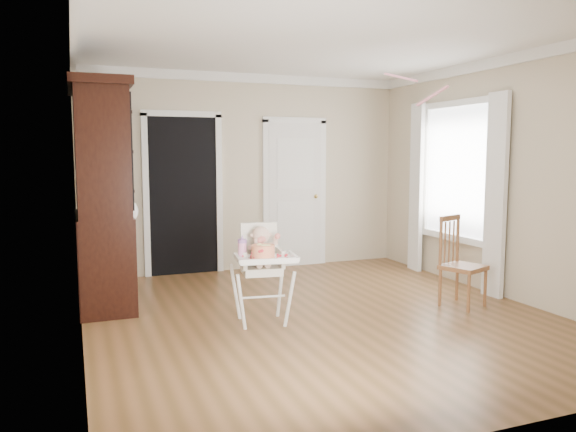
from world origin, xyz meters
name	(u,v)px	position (x,y,z in m)	size (l,w,h in m)	color
floor	(321,316)	(0.00, 0.00, 0.00)	(5.00, 5.00, 0.00)	brown
ceiling	(323,40)	(0.00, 0.00, 2.70)	(5.00, 5.00, 0.00)	white
wall_back	(247,173)	(0.00, 2.50, 1.35)	(4.50, 4.50, 0.00)	#C5B599
wall_left	(76,187)	(-2.25, 0.00, 1.35)	(5.00, 5.00, 0.00)	#C5B599
wall_right	(505,178)	(2.25, 0.00, 1.35)	(5.00, 5.00, 0.00)	#C5B599
crown_molding	(323,46)	(0.00, 0.00, 2.64)	(4.50, 5.00, 0.12)	white
doorway	(183,192)	(-0.90, 2.48, 1.11)	(1.06, 0.05, 2.22)	black
closet_door	(295,195)	(0.70, 2.48, 1.02)	(0.96, 0.09, 2.13)	white
window_right	(454,180)	(2.18, 0.80, 1.29)	(0.13, 1.84, 2.30)	white
high_chair	(262,261)	(-0.62, 0.01, 0.60)	(0.64, 0.76, 0.98)	white
baby	(261,248)	(-0.62, 0.03, 0.73)	(0.27, 0.22, 0.40)	beige
cake	(263,252)	(-0.69, -0.24, 0.74)	(0.27, 0.27, 0.13)	silver
sippy_cup	(242,247)	(-0.83, -0.06, 0.76)	(0.08, 0.08, 0.20)	#F495C7
china_cabinet	(102,195)	(-1.99, 1.25, 1.18)	(0.62, 1.40, 2.36)	black
dining_chair	(461,264)	(1.55, -0.17, 0.45)	(0.51, 0.51, 0.96)	brown
streamer	(401,77)	(0.91, 0.08, 2.40)	(0.03, 0.50, 0.02)	pink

